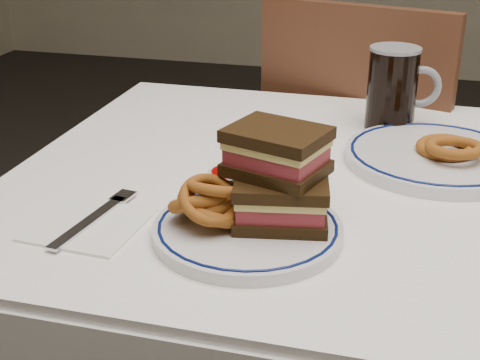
% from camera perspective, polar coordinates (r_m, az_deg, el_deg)
% --- Properties ---
extents(dining_table, '(1.27, 0.87, 0.75)m').
position_cam_1_polar(dining_table, '(1.10, 14.21, -5.46)').
color(dining_table, white).
rests_on(dining_table, floor).
extents(chair_far, '(0.54, 0.54, 0.94)m').
position_cam_1_polar(chair_far, '(1.67, 10.53, 0.38)').
color(chair_far, '#4A2817').
rests_on(chair_far, floor).
extents(main_plate, '(0.25, 0.25, 0.02)m').
position_cam_1_polar(main_plate, '(0.87, 0.66, -4.23)').
color(main_plate, silver).
rests_on(main_plate, dining_table).
extents(reuben_sandwich, '(0.15, 0.14, 0.12)m').
position_cam_1_polar(reuben_sandwich, '(0.86, 3.34, 0.33)').
color(reuben_sandwich, black).
rests_on(reuben_sandwich, main_plate).
extents(onion_rings_main, '(0.11, 0.10, 0.10)m').
position_cam_1_polar(onion_rings_main, '(0.86, -2.69, -1.87)').
color(onion_rings_main, brown).
rests_on(onion_rings_main, main_plate).
extents(ketchup_ramekin, '(0.06, 0.06, 0.04)m').
position_cam_1_polar(ketchup_ramekin, '(0.94, -0.96, -0.11)').
color(ketchup_ramekin, white).
rests_on(ketchup_ramekin, main_plate).
extents(beer_mug, '(0.14, 0.09, 0.15)m').
position_cam_1_polar(beer_mug, '(1.27, 13.00, 7.67)').
color(beer_mug, black).
rests_on(beer_mug, dining_table).
extents(far_plate, '(0.30, 0.30, 0.02)m').
position_cam_1_polar(far_plate, '(1.14, 16.38, 1.94)').
color(far_plate, silver).
rests_on(far_plate, dining_table).
extents(onion_rings_far, '(0.11, 0.12, 0.04)m').
position_cam_1_polar(onion_rings_far, '(1.12, 17.49, 2.66)').
color(onion_rings_far, brown).
rests_on(onion_rings_far, far_plate).
extents(napkin_fork, '(0.15, 0.19, 0.01)m').
position_cam_1_polar(napkin_fork, '(0.92, -12.67, -3.59)').
color(napkin_fork, white).
rests_on(napkin_fork, dining_table).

